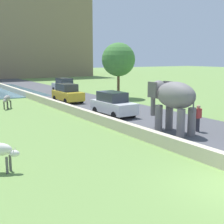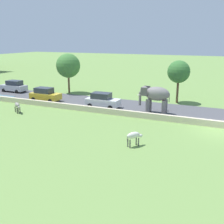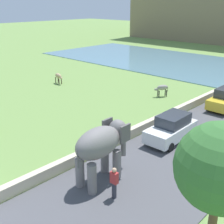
% 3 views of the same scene
% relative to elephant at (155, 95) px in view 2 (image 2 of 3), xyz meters
% --- Properties ---
extents(ground_plane, '(220.00, 220.00, 0.00)m').
position_rel_elephant_xyz_m(ground_plane, '(-3.42, -6.82, -2.04)').
color(ground_plane, '#6B8E47').
extents(road_surface, '(7.00, 120.00, 0.06)m').
position_rel_elephant_xyz_m(road_surface, '(1.58, 13.18, -2.01)').
color(road_surface, '#4C4C51').
rests_on(road_surface, ground).
extents(barrier_wall, '(0.40, 110.00, 0.64)m').
position_rel_elephant_xyz_m(barrier_wall, '(-2.22, 11.18, -1.72)').
color(barrier_wall, beige).
rests_on(barrier_wall, ground).
extents(elephant, '(1.47, 3.48, 2.99)m').
position_rel_elephant_xyz_m(elephant, '(0.00, 0.00, 0.00)').
color(elephant, slate).
rests_on(elephant, ground).
extents(person_beside_elephant, '(0.36, 0.22, 1.63)m').
position_rel_elephant_xyz_m(person_beside_elephant, '(1.44, -0.64, -1.16)').
color(person_beside_elephant, '#33333D').
rests_on(person_beside_elephant, ground).
extents(car_yellow, '(1.83, 4.02, 1.80)m').
position_rel_elephant_xyz_m(car_yellow, '(0.01, 14.63, -1.14)').
color(car_yellow, gold).
rests_on(car_yellow, ground).
extents(car_silver, '(1.81, 4.01, 1.80)m').
position_rel_elephant_xyz_m(car_silver, '(3.16, 22.86, -1.14)').
color(car_silver, '#B7B7BC').
rests_on(car_silver, ground).
extents(car_white, '(1.86, 4.04, 1.80)m').
position_rel_elephant_xyz_m(car_white, '(0.00, 6.32, -1.14)').
color(car_white, white).
rests_on(car_white, ground).
extents(cow_white, '(1.31, 1.10, 1.15)m').
position_rel_elephant_xyz_m(cow_white, '(-9.73, -1.12, -1.20)').
color(cow_white, silver).
rests_on(cow_white, ground).
extents(cow_grey, '(1.03, 1.35, 1.15)m').
position_rel_elephant_xyz_m(cow_grey, '(-5.89, 13.85, -1.20)').
color(cow_grey, gray).
rests_on(cow_grey, ground).
extents(tree_near, '(2.81, 2.81, 5.36)m').
position_rel_elephant_xyz_m(tree_near, '(6.28, -1.21, 1.89)').
color(tree_near, brown).
rests_on(tree_near, ground).
extents(tree_mid, '(3.53, 3.53, 5.85)m').
position_rel_elephant_xyz_m(tree_mid, '(6.01, 14.83, 2.04)').
color(tree_mid, brown).
rests_on(tree_mid, ground).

